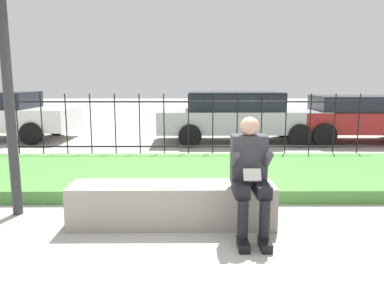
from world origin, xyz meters
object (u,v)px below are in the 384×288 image
Objects in this scene: person_seated_reader at (250,171)px; car_parked_right at (360,117)px; street_lamp at (1,7)px; stone_bench at (172,206)px; car_parked_center at (239,116)px.

person_seated_reader reaches higher than car_parked_right.
person_seated_reader is at bearing -13.00° from street_lamp.
car_parked_right is (3.97, 6.20, -0.03)m from person_seated_reader.
person_seated_reader reaches higher than stone_bench.
stone_bench is 0.58× the size of car_parked_right.
car_parked_right is 8.96m from street_lamp.
stone_bench is 0.58× the size of street_lamp.
street_lamp reaches higher than stone_bench.
stone_bench is at bearing -10.43° from street_lamp.
car_parked_center reaches higher than car_parked_right.
car_parked_right is 0.91× the size of car_parked_center.
street_lamp is at bearing -138.80° from car_parked_right.
person_seated_reader is 6.30m from car_parked_center.
person_seated_reader is at bearing -120.66° from car_parked_right.
stone_bench is 7.65m from car_parked_right.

